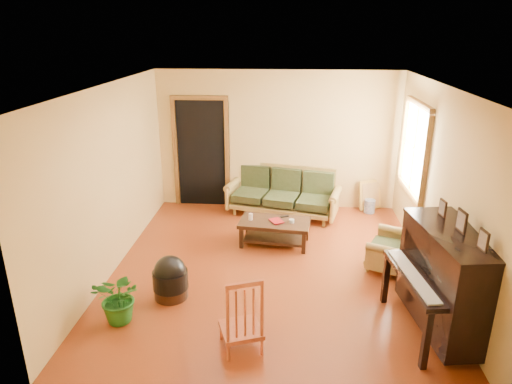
# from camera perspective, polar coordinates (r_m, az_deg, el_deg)

# --- Properties ---
(floor) EXTENTS (5.00, 5.00, 0.00)m
(floor) POSITION_cam_1_polar(r_m,az_deg,el_deg) (6.75, 1.86, -9.45)
(floor) COLOR #5F210C
(floor) RESTS_ON ground
(doorway) EXTENTS (1.08, 0.16, 2.05)m
(doorway) POSITION_cam_1_polar(r_m,az_deg,el_deg) (8.82, -6.86, 4.77)
(doorway) COLOR black
(doorway) RESTS_ON floor
(window) EXTENTS (0.12, 1.36, 1.46)m
(window) POSITION_cam_1_polar(r_m,az_deg,el_deg) (7.67, 19.23, 5.16)
(window) COLOR white
(window) RESTS_ON right_wall
(sofa) EXTENTS (2.17, 1.31, 0.87)m
(sofa) POSITION_cam_1_polar(r_m,az_deg,el_deg) (8.43, 3.33, -0.06)
(sofa) COLOR olive
(sofa) RESTS_ON floor
(coffee_table) EXTENTS (1.17, 0.73, 0.40)m
(coffee_table) POSITION_cam_1_polar(r_m,az_deg,el_deg) (7.36, 2.35, -5.07)
(coffee_table) COLOR black
(coffee_table) RESTS_ON floor
(armchair) EXTENTS (0.96, 0.97, 0.75)m
(armchair) POSITION_cam_1_polar(r_m,az_deg,el_deg) (6.86, 16.63, -6.31)
(armchair) COLOR olive
(armchair) RESTS_ON floor
(piano) EXTENTS (1.02, 1.52, 1.25)m
(piano) POSITION_cam_1_polar(r_m,az_deg,el_deg) (5.61, 22.79, -10.39)
(piano) COLOR black
(piano) RESTS_ON floor
(footstool) EXTENTS (0.59, 0.59, 0.43)m
(footstool) POSITION_cam_1_polar(r_m,az_deg,el_deg) (6.08, -10.62, -11.03)
(footstool) COLOR black
(footstool) RESTS_ON floor
(red_chair) EXTENTS (0.56, 0.58, 0.91)m
(red_chair) POSITION_cam_1_polar(r_m,az_deg,el_deg) (5.02, -1.92, -14.69)
(red_chair) COLOR maroon
(red_chair) RESTS_ON floor
(leaning_frame) EXTENTS (0.45, 0.28, 0.60)m
(leaning_frame) POSITION_cam_1_polar(r_m,az_deg,el_deg) (8.96, 14.05, -0.32)
(leaning_frame) COLOR gold
(leaning_frame) RESTS_ON floor
(ceramic_crock) EXTENTS (0.21, 0.21, 0.25)m
(ceramic_crock) POSITION_cam_1_polar(r_m,az_deg,el_deg) (8.87, 14.01, -1.73)
(ceramic_crock) COLOR #2F488E
(ceramic_crock) RESTS_ON floor
(potted_plant) EXTENTS (0.68, 0.62, 0.64)m
(potted_plant) POSITION_cam_1_polar(r_m,az_deg,el_deg) (5.71, -16.62, -12.52)
(potted_plant) COLOR #1A5919
(potted_plant) RESTS_ON floor
(book) EXTENTS (0.26, 0.29, 0.02)m
(book) POSITION_cam_1_polar(r_m,az_deg,el_deg) (7.21, 1.95, -3.77)
(book) COLOR maroon
(book) RESTS_ON coffee_table
(candle) EXTENTS (0.08, 0.08, 0.11)m
(candle) POSITION_cam_1_polar(r_m,az_deg,el_deg) (7.29, -0.67, -3.11)
(candle) COLOR silver
(candle) RESTS_ON coffee_table
(glass_jar) EXTENTS (0.09, 0.09, 0.06)m
(glass_jar) POSITION_cam_1_polar(r_m,az_deg,el_deg) (7.22, 4.47, -3.62)
(glass_jar) COLOR silver
(glass_jar) RESTS_ON coffee_table
(remote) EXTENTS (0.14, 0.08, 0.01)m
(remote) POSITION_cam_1_polar(r_m,az_deg,el_deg) (7.43, 3.59, -3.07)
(remote) COLOR black
(remote) RESTS_ON coffee_table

